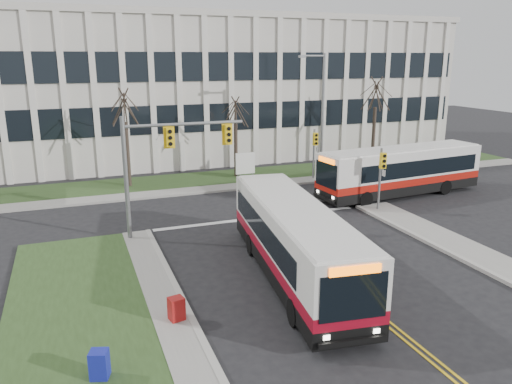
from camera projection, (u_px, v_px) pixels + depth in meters
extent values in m
plane|color=black|center=(328.00, 275.00, 21.09)|extent=(120.00, 120.00, 0.00)
cube|color=#9E9B93|center=(194.00, 378.00, 14.17)|extent=(1.20, 26.00, 0.14)
cube|color=#9E9B93|center=(288.00, 182.00, 36.51)|extent=(44.00, 1.60, 0.14)
cube|color=#2C451D|center=(273.00, 174.00, 39.04)|extent=(44.00, 5.00, 0.12)
cube|color=beige|center=(226.00, 88.00, 48.33)|extent=(40.00, 16.00, 12.00)
cylinder|color=slate|center=(126.00, 180.00, 24.30)|extent=(0.22, 0.22, 6.20)
cylinder|color=slate|center=(185.00, 124.00, 24.64)|extent=(6.00, 0.16, 0.16)
cube|color=yellow|center=(170.00, 137.00, 24.39)|extent=(0.34, 0.24, 0.92)
cube|color=yellow|center=(228.00, 134.00, 25.42)|extent=(0.34, 0.24, 0.92)
cylinder|color=slate|center=(380.00, 180.00, 29.37)|extent=(0.14, 0.14, 3.80)
cube|color=yellow|center=(383.00, 161.00, 28.88)|extent=(0.34, 0.24, 0.92)
cylinder|color=slate|center=(314.00, 155.00, 37.05)|extent=(0.14, 0.14, 3.80)
cube|color=yellow|center=(315.00, 139.00, 36.56)|extent=(0.34, 0.24, 0.92)
cylinder|color=slate|center=(322.00, 117.00, 37.32)|extent=(0.20, 0.20, 9.20)
cylinder|color=slate|center=(313.00, 56.00, 35.87)|extent=(1.80, 0.14, 0.14)
cube|color=slate|center=(302.00, 56.00, 35.57)|extent=(0.50, 0.25, 0.18)
cylinder|color=slate|center=(238.00, 173.00, 37.42)|extent=(0.08, 0.08, 1.00)
cylinder|color=slate|center=(253.00, 172.00, 37.83)|extent=(0.08, 0.08, 1.00)
cube|color=white|center=(245.00, 163.00, 37.44)|extent=(1.50, 0.12, 1.60)
cylinder|color=#42352B|center=(128.00, 155.00, 34.70)|extent=(0.28, 0.28, 4.62)
cylinder|color=#42352B|center=(236.00, 151.00, 37.68)|extent=(0.28, 0.28, 4.09)
cylinder|color=#42352B|center=(373.00, 137.00, 41.48)|extent=(0.28, 0.28, 4.95)
cube|color=#161D99|center=(100.00, 366.00, 14.04)|extent=(0.62, 0.59, 0.95)
cube|color=maroon|center=(177.00, 310.00, 17.13)|extent=(0.58, 0.55, 0.95)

